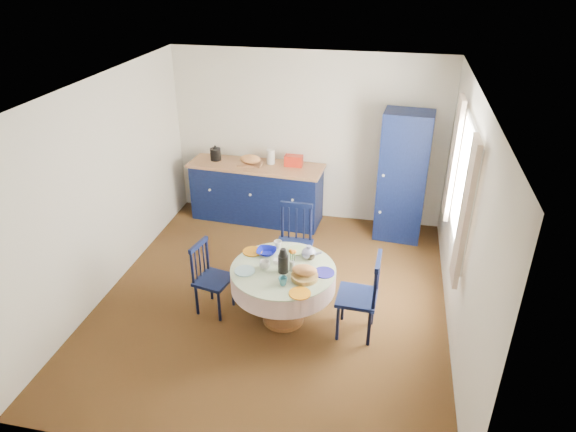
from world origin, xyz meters
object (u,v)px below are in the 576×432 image
kitchen_counter (257,191)px  chair_left (211,277)px  chair_right (361,295)px  cobalt_bowl (267,252)px  chair_far (294,243)px  mug_b (283,281)px  dining_table (284,278)px  pantry_cabinet (403,177)px  mug_c (310,256)px  mug_a (265,265)px  mug_d (278,244)px

kitchen_counter → chair_left: 2.28m
chair_right → cobalt_bowl: 1.15m
chair_right → cobalt_bowl: chair_right is taller
chair_far → mug_b: size_ratio=10.38×
chair_right → mug_b: (-0.79, -0.24, 0.24)m
dining_table → chair_left: bearing=178.3°
kitchen_counter → chair_right: (1.76, -2.35, 0.03)m
dining_table → chair_right: size_ratio=1.17×
pantry_cabinet → dining_table: 2.52m
mug_c → kitchen_counter: bearing=119.4°
chair_left → cobalt_bowl: (0.59, 0.23, 0.28)m
chair_far → mug_a: 0.92m
chair_left → mug_b: 1.00m
cobalt_bowl → mug_a: bearing=-79.8°
chair_right → chair_left: bearing=-89.7°
chair_left → chair_right: size_ratio=0.88×
kitchen_counter → cobalt_bowl: 2.17m
pantry_cabinet → mug_d: bearing=-122.1°
pantry_cabinet → dining_table: size_ratio=1.63×
mug_c → cobalt_bowl: mug_c is taller
mug_c → chair_far: bearing=116.4°
kitchen_counter → pantry_cabinet: 2.17m
chair_left → mug_d: 0.84m
chair_right → mug_b: size_ratio=10.20×
mug_d → chair_far: bearing=77.1°
chair_far → mug_b: 1.16m
dining_table → chair_right: 0.84m
mug_d → pantry_cabinet: bearing=52.9°
chair_left → chair_right: 1.69m
kitchen_counter → mug_d: bearing=-64.4°
pantry_cabinet → cobalt_bowl: size_ratio=8.35×
pantry_cabinet → cobalt_bowl: (-1.45, -1.94, -0.21)m
pantry_cabinet → dining_table: pantry_cabinet is taller
chair_right → chair_far: bearing=-132.2°
kitchen_counter → chair_left: kitchen_counter is taller
dining_table → mug_d: bearing=111.5°
dining_table → cobalt_bowl: 0.39m
chair_far → mug_d: chair_far is taller
mug_a → cobalt_bowl: 0.29m
dining_table → mug_a: 0.26m
dining_table → mug_b: size_ratio=11.93×
kitchen_counter → mug_a: kitchen_counter is taller
chair_left → cobalt_bowl: chair_left is taller
pantry_cabinet → mug_b: pantry_cabinet is taller
dining_table → chair_right: chair_right is taller
chair_left → mug_a: (0.65, -0.06, 0.29)m
chair_far → mug_b: chair_far is taller
chair_right → mug_a: chair_right is taller
mug_d → kitchen_counter: bearing=111.9°
dining_table → chair_right: bearing=-3.0°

